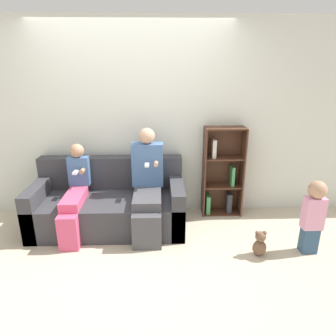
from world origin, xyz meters
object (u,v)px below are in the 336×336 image
couch (110,205)px  teddy_bear (260,244)px  bookshelf (222,174)px  adult_seated (147,182)px  child_seated (75,193)px  toddler_standing (313,214)px

couch → teddy_bear: (1.72, -0.71, -0.14)m
teddy_bear → bookshelf: bearing=102.5°
couch → adult_seated: adult_seated is taller
child_seated → toddler_standing: bearing=-10.6°
couch → adult_seated: 0.61m
toddler_standing → teddy_bear: (-0.56, -0.06, -0.33)m
adult_seated → bookshelf: (1.00, 0.43, -0.07)m
child_seated → bookshelf: bookshelf is taller
child_seated → couch: bearing=22.6°
toddler_standing → child_seated: bearing=169.4°
bookshelf → teddy_bear: 1.14m
couch → toddler_standing: size_ratio=2.22×
teddy_bear → child_seated: bearing=165.2°
couch → toddler_standing: bearing=-16.0°
child_seated → teddy_bear: bearing=-14.8°
adult_seated → toddler_standing: 1.88m
couch → bookshelf: size_ratio=1.53×
bookshelf → toddler_standing: bearing=-51.0°
couch → bookshelf: 1.55m
bookshelf → teddy_bear: (0.23, -1.04, -0.42)m
bookshelf → adult_seated: bearing=-156.4°
couch → adult_seated: bearing=-12.1°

